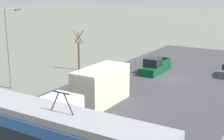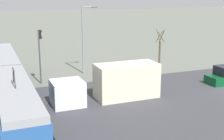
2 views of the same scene
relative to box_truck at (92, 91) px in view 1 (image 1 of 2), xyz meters
name	(u,v)px [view 1 (image 1 of 2)]	position (x,y,z in m)	size (l,w,h in m)	color
ground_plane	(170,79)	(-2.24, -12.36, -1.57)	(320.00, 320.00, 0.00)	#60665B
road_surface	(170,78)	(-2.24, -12.36, -1.53)	(17.10, 43.01, 0.08)	#38383D
box_truck	(92,91)	(0.00, 0.00, 0.00)	(2.60, 9.92, 3.23)	silver
pickup_truck	(155,67)	(0.29, -13.86, -0.77)	(1.95, 5.50, 1.93)	#0C4723
street_tree	(79,52)	(9.27, -10.34, 0.77)	(1.21, 1.00, 5.13)	brown
street_lamp_near_crossing	(9,43)	(10.53, -0.57, 3.14)	(0.36, 1.95, 8.18)	gray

